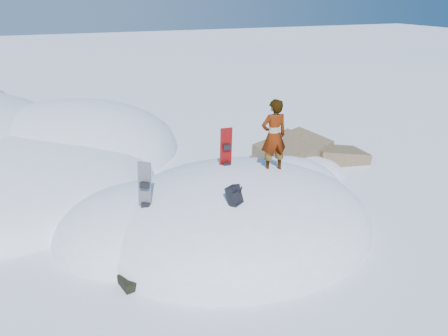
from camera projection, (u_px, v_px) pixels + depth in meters
name	position (u px, v px, depth m)	size (l,w,h in m)	color
ground	(236.00, 226.00, 11.04)	(120.00, 120.00, 0.00)	white
snow_mound	(227.00, 223.00, 11.19)	(8.00, 6.00, 3.00)	white
rock_outcrop	(301.00, 165.00, 14.92)	(4.68, 4.41, 1.68)	olive
snowboard_red	(226.00, 158.00, 10.95)	(0.31, 0.20, 1.62)	red
snowboard_dark	(145.00, 197.00, 9.62)	(0.36, 0.34, 1.62)	black
backpack	(235.00, 195.00, 9.21)	(0.41, 0.46, 0.48)	black
gear_pile	(140.00, 277.00, 8.89)	(0.92, 0.71, 0.24)	black
person	(274.00, 136.00, 10.56)	(0.67, 0.44, 1.82)	slate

